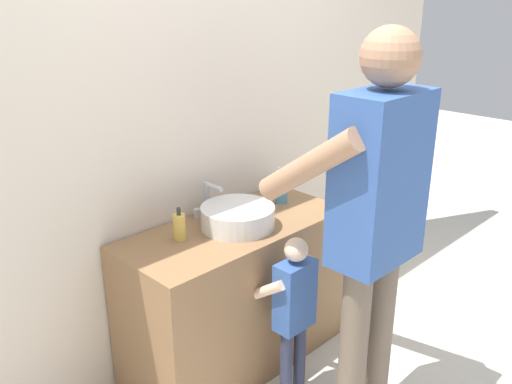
# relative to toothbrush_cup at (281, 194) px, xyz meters

# --- Properties ---
(ground_plane) EXTENTS (14.00, 14.00, 0.00)m
(ground_plane) POSITION_rel_toothbrush_cup_xyz_m (-0.40, -0.36, -0.85)
(ground_plane) COLOR silver
(back_wall) EXTENTS (4.40, 0.08, 2.70)m
(back_wall) POSITION_rel_toothbrush_cup_xyz_m (-0.40, 0.26, 0.50)
(back_wall) COLOR beige
(back_wall) RESTS_ON ground
(vanity_cabinet) EXTENTS (1.22, 0.54, 0.80)m
(vanity_cabinet) POSITION_rel_toothbrush_cup_xyz_m (-0.40, -0.06, -0.45)
(vanity_cabinet) COLOR olive
(vanity_cabinet) RESTS_ON ground
(sink_basin) EXTENTS (0.37, 0.37, 0.11)m
(sink_basin) POSITION_rel_toothbrush_cup_xyz_m (-0.40, -0.08, 0.01)
(sink_basin) COLOR silver
(sink_basin) RESTS_ON vanity_cabinet
(faucet) EXTENTS (0.18, 0.14, 0.18)m
(faucet) POSITION_rel_toothbrush_cup_xyz_m (-0.40, 0.15, 0.03)
(faucet) COLOR #B7BABF
(faucet) RESTS_ON vanity_cabinet
(toothbrush_cup) EXTENTS (0.07, 0.07, 0.21)m
(toothbrush_cup) POSITION_rel_toothbrush_cup_xyz_m (0.00, 0.00, 0.00)
(toothbrush_cup) COLOR #4C8EB2
(toothbrush_cup) RESTS_ON vanity_cabinet
(soap_bottle) EXTENTS (0.06, 0.06, 0.16)m
(soap_bottle) POSITION_rel_toothbrush_cup_xyz_m (-0.70, 0.01, 0.02)
(soap_bottle) COLOR gold
(soap_bottle) RESTS_ON vanity_cabinet
(child_toddler) EXTENTS (0.27, 0.27, 0.87)m
(child_toddler) POSITION_rel_toothbrush_cup_xyz_m (-0.40, -0.46, -0.33)
(child_toddler) COLOR #2D334C
(child_toddler) RESTS_ON ground
(adult_parent) EXTENTS (0.56, 0.59, 1.81)m
(adult_parent) POSITION_rel_toothbrush_cup_xyz_m (-0.27, -0.77, 0.23)
(adult_parent) COLOR #6B5B4C
(adult_parent) RESTS_ON ground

